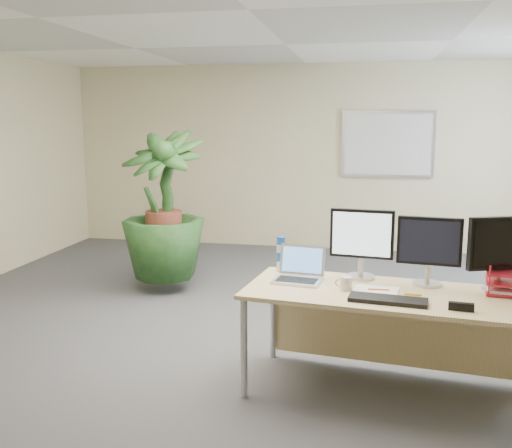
% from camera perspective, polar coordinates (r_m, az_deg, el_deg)
% --- Properties ---
extents(floor, '(8.00, 8.00, 0.00)m').
position_cam_1_polar(floor, '(4.88, -0.74, -12.31)').
color(floor, '#414246').
rests_on(floor, ground).
extents(back_wall, '(7.00, 0.04, 2.70)m').
position_cam_1_polar(back_wall, '(8.48, 4.80, 6.65)').
color(back_wall, beige).
rests_on(back_wall, floor).
extents(ceiling, '(7.00, 8.00, 0.02)m').
position_cam_1_polar(ceiling, '(4.59, -0.82, 20.65)').
color(ceiling, white).
rests_on(ceiling, back_wall).
extents(whiteboard, '(1.30, 0.04, 0.95)m').
position_cam_1_polar(whiteboard, '(8.39, 13.04, 7.76)').
color(whiteboard, silver).
rests_on(whiteboard, back_wall).
extents(desk, '(1.99, 1.04, 0.73)m').
position_cam_1_polar(desk, '(4.13, 12.97, -8.28)').
color(desk, '#CDB779').
rests_on(desk, floor).
extents(floor_plant, '(0.98, 0.98, 1.50)m').
position_cam_1_polar(floor_plant, '(6.38, -9.20, -0.04)').
color(floor_plant, '#153B19').
rests_on(floor_plant, floor).
extents(monitor_left, '(0.46, 0.21, 0.51)m').
position_cam_1_polar(monitor_left, '(4.22, 10.52, -1.50)').
color(monitor_left, '#BBBBC0').
rests_on(monitor_left, desk).
extents(monitor_right, '(0.44, 0.20, 0.49)m').
position_cam_1_polar(monitor_right, '(4.15, 16.92, -2.17)').
color(monitor_right, '#BBBBC0').
rests_on(monitor_right, desk).
extents(monitor_dark, '(0.45, 0.21, 0.52)m').
position_cam_1_polar(monitor_dark, '(4.14, 23.25, -2.33)').
color(monitor_dark, '#BBBBC0').
rests_on(monitor_dark, desk).
extents(laptop, '(0.37, 0.34, 0.24)m').
position_cam_1_polar(laptop, '(4.17, 4.35, -4.80)').
color(laptop, silver).
rests_on(laptop, desk).
extents(keyboard, '(0.51, 0.23, 0.03)m').
position_cam_1_polar(keyboard, '(3.77, 13.05, -7.39)').
color(keyboard, black).
rests_on(keyboard, desk).
extents(coffee_mug, '(0.12, 0.08, 0.09)m').
position_cam_1_polar(coffee_mug, '(3.97, 8.95, -5.88)').
color(coffee_mug, silver).
rests_on(coffee_mug, desk).
extents(spiral_notebook, '(0.32, 0.25, 0.01)m').
position_cam_1_polar(spiral_notebook, '(3.97, 11.92, -6.56)').
color(spiral_notebook, white).
rests_on(spiral_notebook, desk).
extents(orange_pen, '(0.14, 0.02, 0.01)m').
position_cam_1_polar(orange_pen, '(3.97, 12.18, -6.42)').
color(orange_pen, orange).
rests_on(orange_pen, spiral_notebook).
extents(yellow_highlighter, '(0.11, 0.02, 0.01)m').
position_cam_1_polar(yellow_highlighter, '(3.95, 15.44, -6.80)').
color(yellow_highlighter, yellow).
rests_on(yellow_highlighter, desk).
extents(water_bottle, '(0.07, 0.07, 0.27)m').
position_cam_1_polar(water_bottle, '(4.39, 2.50, -3.09)').
color(water_bottle, white).
rests_on(water_bottle, desk).
extents(letter_tray, '(0.34, 0.27, 0.15)m').
position_cam_1_polar(letter_tray, '(4.18, 24.11, -5.56)').
color(letter_tray, '#B21625').
rests_on(letter_tray, desk).
extents(stapler, '(0.15, 0.06, 0.05)m').
position_cam_1_polar(stapler, '(3.73, 19.83, -7.78)').
color(stapler, black).
rests_on(stapler, desk).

